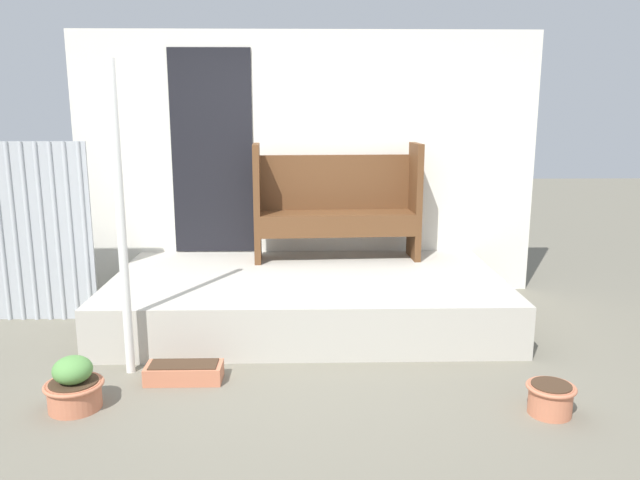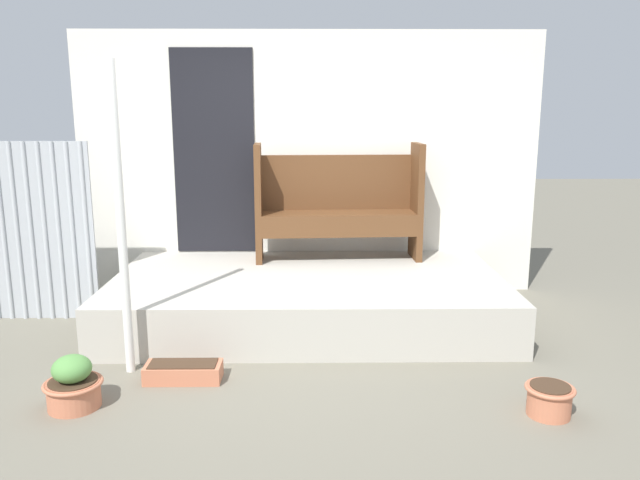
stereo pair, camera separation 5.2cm
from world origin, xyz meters
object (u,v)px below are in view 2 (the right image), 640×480
support_post (121,223)px  bench (338,201)px  flower_pot_left (73,385)px  flower_pot_middle (549,399)px  planter_box_rect (183,372)px

support_post → bench: support_post is taller
flower_pot_left → flower_pot_middle: bearing=-2.7°
support_post → flower_pot_left: bearing=-109.8°
support_post → flower_pot_left: 1.11m
bench → planter_box_rect: size_ratio=3.02×
support_post → bench: 2.32m
bench → flower_pot_middle: (1.22, -2.40, -0.88)m
support_post → bench: bearing=47.5°
flower_pot_middle → bench: bearing=116.9°
bench → flower_pot_middle: 2.83m
bench → flower_pot_middle: bench is taller
flower_pot_middle → planter_box_rect: 2.43m
bench → planter_box_rect: bench is taller
support_post → flower_pot_middle: (2.78, -0.69, -0.98)m
flower_pot_middle → planter_box_rect: (-2.37, 0.53, -0.04)m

